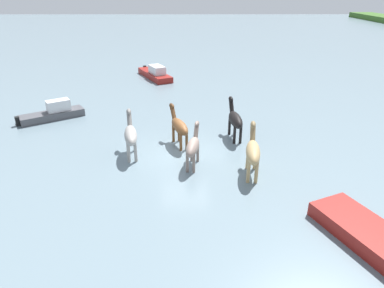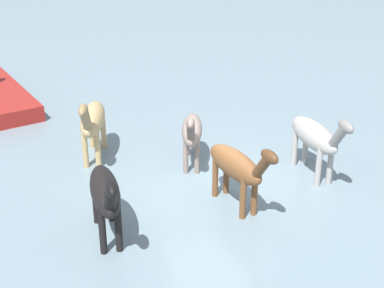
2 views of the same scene
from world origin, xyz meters
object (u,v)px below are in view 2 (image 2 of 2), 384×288
at_px(horse_pinto_flank, 105,193).
at_px(horse_rear_stallion, 92,121).
at_px(horse_dun_straggler, 316,137).
at_px(horse_dark_mare, 192,131).
at_px(horse_gray_outer, 237,166).

height_order(horse_pinto_flank, horse_rear_stallion, horse_rear_stallion).
bearing_deg(horse_dun_straggler, horse_dark_mare, -120.41).
height_order(horse_dun_straggler, horse_pinto_flank, horse_dun_straggler).
relative_size(horse_dun_straggler, horse_rear_stallion, 0.98).
bearing_deg(horse_gray_outer, horse_rear_stallion, -154.65).
height_order(horse_dark_mare, horse_gray_outer, horse_gray_outer).
relative_size(horse_gray_outer, horse_rear_stallion, 0.92).
bearing_deg(horse_dun_straggler, horse_gray_outer, -73.03).
height_order(horse_gray_outer, horse_dun_straggler, horse_dun_straggler).
relative_size(horse_dun_straggler, horse_pinto_flank, 1.01).
distance_m(horse_dark_mare, horse_dun_straggler, 3.21).
bearing_deg(horse_dark_mare, horse_pinto_flank, -25.53).
height_order(horse_dark_mare, horse_pinto_flank, horse_pinto_flank).
bearing_deg(horse_rear_stallion, horse_dun_straggler, 78.75).
relative_size(horse_dark_mare, horse_rear_stallion, 0.88).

